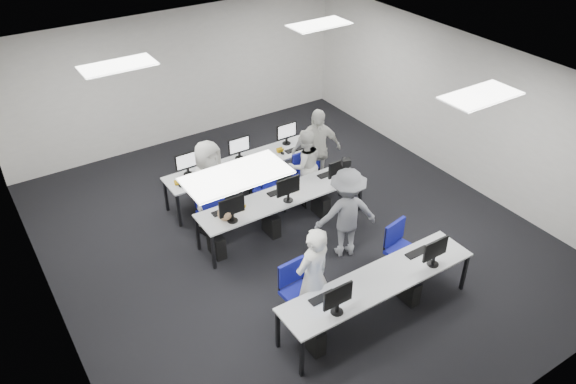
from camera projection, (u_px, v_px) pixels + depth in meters
room at (289, 163)px, 9.38m from camera, size 9.00×9.02×3.00m
ceiling_panels at (289, 80)px, 8.56m from camera, size 5.20×4.60×0.02m
desk_front at (379, 282)px, 8.16m from camera, size 3.20×0.70×0.73m
desk_mid at (283, 198)px, 9.98m from camera, size 3.20×0.70×0.73m
desk_back at (244, 164)px, 10.95m from camera, size 3.20×0.70×0.73m
equipment_front at (367, 304)px, 8.24m from camera, size 2.51×0.41×1.19m
equipment_mid at (274, 217)px, 10.05m from camera, size 2.91×0.41×1.19m
equipment_back at (253, 175)px, 11.23m from camera, size 2.91×0.41×1.19m
chair_0 at (300, 303)px, 8.32m from camera, size 0.51×0.55×0.98m
chair_1 at (402, 261)px, 9.12m from camera, size 0.57×0.61×0.99m
chair_2 at (213, 218)px, 10.13m from camera, size 0.58×0.61×0.91m
chair_3 at (268, 198)px, 10.66m from camera, size 0.54×0.57×0.92m
chair_4 at (308, 186)px, 11.00m from camera, size 0.47×0.52×0.97m
chair_5 at (211, 213)px, 10.25m from camera, size 0.53×0.56×0.93m
chair_6 at (264, 191)px, 10.92m from camera, size 0.46×0.49×0.81m
chair_7 at (307, 175)px, 11.39m from camera, size 0.51×0.54×0.84m
handbag at (227, 211)px, 9.29m from camera, size 0.45×0.37×0.31m
student_0 at (313, 278)px, 7.99m from camera, size 0.68×0.51×1.71m
student_1 at (304, 165)px, 10.81m from camera, size 0.80×0.67×1.48m
student_2 at (210, 185)px, 10.00m from camera, size 0.98×0.80×1.72m
student_3 at (316, 150)px, 11.03m from camera, size 1.09×0.66×1.74m
photographer at (346, 213)px, 9.34m from camera, size 1.21×0.93×1.65m
dslr_camera at (346, 162)px, 9.00m from camera, size 0.19×0.22×0.10m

